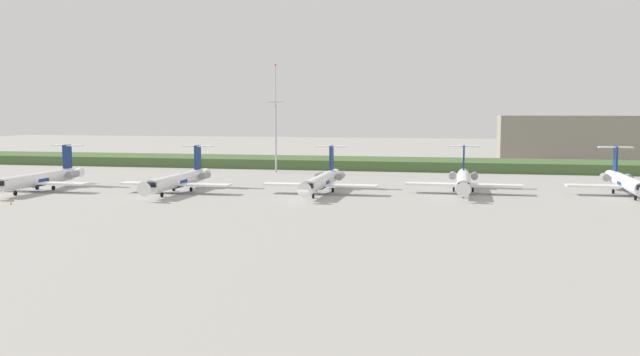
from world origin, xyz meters
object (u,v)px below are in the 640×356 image
(regional_jet_third, at_px, (322,181))
(antenna_mast, at_px, (276,128))
(regional_jet_fourth, at_px, (463,180))
(regional_jet_fifth, at_px, (626,182))
(regional_jet_nearest, at_px, (40,179))
(regional_jet_second, at_px, (179,180))
(safety_cone_rear_marker, at_px, (11,203))

(regional_jet_third, height_order, antenna_mast, antenna_mast)
(regional_jet_fourth, relative_size, regional_jet_fifth, 1.00)
(regional_jet_nearest, height_order, regional_jet_fourth, same)
(regional_jet_fourth, bearing_deg, regional_jet_second, -169.13)
(regional_jet_nearest, bearing_deg, regional_jet_fifth, 8.37)
(regional_jet_nearest, distance_m, safety_cone_rear_marker, 20.80)
(regional_jet_third, height_order, regional_jet_fifth, same)
(regional_jet_fourth, xyz_separation_m, antenna_mast, (-48.72, 35.58, 9.20))
(regional_jet_nearest, bearing_deg, regional_jet_second, 6.66)
(regional_jet_third, height_order, safety_cone_rear_marker, regional_jet_third)
(antenna_mast, relative_size, safety_cone_rear_marker, 51.80)
(regional_jet_nearest, relative_size, safety_cone_rear_marker, 56.36)
(regional_jet_second, relative_size, antenna_mast, 1.09)
(antenna_mast, bearing_deg, regional_jet_nearest, -126.39)
(regional_jet_nearest, xyz_separation_m, regional_jet_fifth, (116.60, 17.15, 0.00))
(regional_jet_fourth, height_order, antenna_mast, antenna_mast)
(regional_jet_third, xyz_separation_m, antenna_mast, (-21.00, 42.08, 9.20))
(regional_jet_second, height_order, regional_jet_fifth, same)
(regional_jet_third, relative_size, antenna_mast, 1.09)
(regional_jet_third, distance_m, regional_jet_fifth, 59.65)
(regional_jet_nearest, distance_m, regional_jet_fourth, 86.59)
(regional_jet_second, bearing_deg, regional_jet_fifth, 8.93)
(regional_jet_fourth, bearing_deg, regional_jet_third, -166.81)
(regional_jet_nearest, relative_size, antenna_mast, 1.09)
(antenna_mast, bearing_deg, regional_jet_second, -99.35)
(regional_jet_nearest, xyz_separation_m, regional_jet_third, (57.70, 7.72, 0.00))
(regional_jet_second, bearing_deg, safety_cone_rear_marker, -133.81)
(regional_jet_second, relative_size, regional_jet_third, 1.00)
(safety_cone_rear_marker, bearing_deg, regional_jet_fifth, 18.47)
(regional_jet_fifth, bearing_deg, regional_jet_third, -170.91)
(regional_jet_fourth, bearing_deg, safety_cone_rear_marker, -156.75)
(regional_jet_fourth, height_order, safety_cone_rear_marker, regional_jet_fourth)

